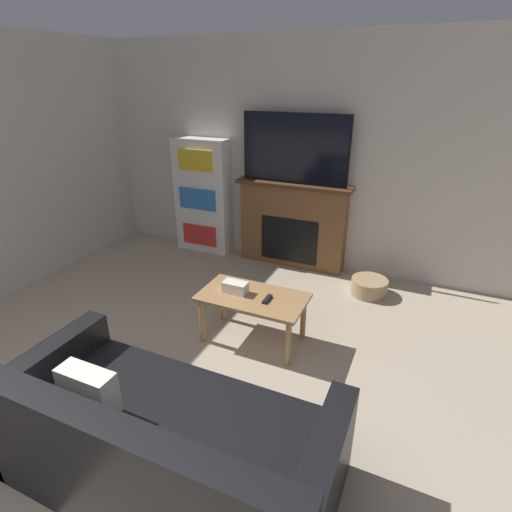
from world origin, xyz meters
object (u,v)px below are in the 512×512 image
object	(u,v)px
storage_basket	(369,287)
coffee_table	(253,302)
fireplace	(292,224)
couch	(161,444)
bookshelf	(203,196)
tv	(295,149)

from	to	relation	value
storage_basket	coffee_table	bearing A→B (deg)	-122.35
fireplace	storage_basket	size ratio (longest dim) A/B	3.58
fireplace	coffee_table	distance (m)	1.74
fireplace	couch	size ratio (longest dim) A/B	0.71
fireplace	bookshelf	xyz separation A→B (m)	(-1.28, -0.02, 0.22)
fireplace	storage_basket	world-z (taller)	fireplace
couch	bookshelf	world-z (taller)	bookshelf
bookshelf	fireplace	bearing A→B (deg)	1.03
fireplace	couch	xyz separation A→B (m)	(0.32, -3.21, -0.27)
fireplace	coffee_table	bearing A→B (deg)	-82.21
fireplace	couch	bearing A→B (deg)	-84.27
tv	couch	world-z (taller)	tv
fireplace	tv	size ratio (longest dim) A/B	1.12
coffee_table	fireplace	bearing A→B (deg)	97.79
couch	tv	bearing A→B (deg)	95.76
storage_basket	tv	bearing A→B (deg)	160.27
couch	coffee_table	bearing A→B (deg)	93.32
couch	fireplace	bearing A→B (deg)	95.73
couch	bookshelf	distance (m)	3.60
tv	couch	size ratio (longest dim) A/B	0.64
tv	couch	distance (m)	3.42
tv	storage_basket	distance (m)	1.79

